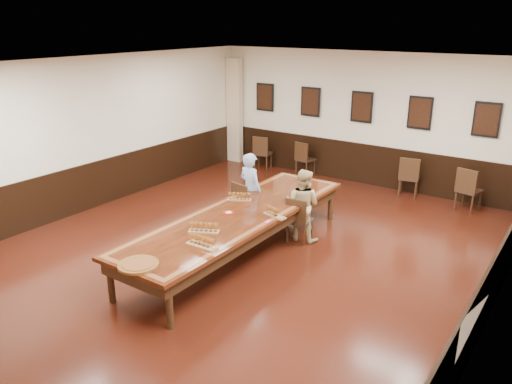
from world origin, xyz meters
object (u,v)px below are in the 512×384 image
Objects in this scene: spare_chair_c at (409,176)px; person_woman at (303,205)px; spare_chair_a at (263,152)px; carved_platter at (138,265)px; person_man at (250,190)px; spare_chair_d at (469,189)px; conference_table at (239,221)px; chair_man at (247,204)px; chair_woman at (300,219)px; spare_chair_b at (306,158)px.

person_woman is (-0.81, -3.52, 0.20)m from spare_chair_c.
spare_chair_a is 0.68× the size of person_woman.
spare_chair_a is 7.43m from carved_platter.
spare_chair_d is at bearing -123.43° from person_man.
spare_chair_a is 5.32m from conference_table.
chair_man is 1.46× the size of carved_platter.
chair_man is 4.09m from spare_chair_a.
spare_chair_d is 4.73m from person_man.
chair_woman reaches higher than carved_platter.
chair_woman is (1.19, 0.01, -0.03)m from chair_man.
spare_chair_b is 0.66× the size of person_woman.
carved_platter is at bearing 81.68° from spare_chair_d.
conference_table is at bearing 106.23° from spare_chair_a.
spare_chair_d is at bearing -127.33° from person_woman.
chair_woman is at bearing 80.70° from carved_platter.
chair_man reaches higher than chair_woman.
spare_chair_a reaches higher than spare_chair_b.
person_man is (-1.98, -3.53, 0.27)m from spare_chair_c.
chair_man is at bearing 106.20° from spare_chair_a.
conference_table is at bearing 61.50° from spare_chair_c.
conference_table is at bearing 128.55° from person_man.
person_man reaches higher than chair_woman.
person_woman is at bearing 127.23° from spare_chair_b.
spare_chair_d reaches higher than spare_chair_a.
spare_chair_c is at bearing -106.87° from chair_woman.
spare_chair_a is at bearing 12.21° from spare_chair_d.
person_man reaches higher than spare_chair_a.
spare_chair_d reaches higher than carved_platter.
person_woman is 0.27× the size of conference_table.
person_man is at bearing -8.50° from chair_woman.
chair_woman is 0.94× the size of spare_chair_a.
conference_table is (-1.39, -4.68, 0.14)m from spare_chair_c.
person_woman reaches higher than carved_platter.
spare_chair_b is 5.00m from conference_table.
person_man reaches higher than person_woman.
chair_man is at bearing -3.79° from chair_woman.
person_woman is (1.19, 0.10, 0.21)m from chair_man.
spare_chair_c is 0.64× the size of person_man.
spare_chair_d is 5.27m from conference_table.
spare_chair_d reaches higher than conference_table.
spare_chair_d is (1.36, -0.18, 0.00)m from spare_chair_c.
chair_woman is at bearing 61.38° from conference_table.
chair_man reaches higher than spare_chair_b.
chair_woman is 0.91× the size of spare_chair_d.
carved_platter is (0.62, -3.46, 0.03)m from person_man.
spare_chair_a is at bearing 16.82° from spare_chair_b.
spare_chair_c is (2.80, -0.11, 0.03)m from spare_chair_b.
chair_woman is 0.58× the size of person_man.
spare_chair_a is at bearing 111.11° from carved_platter.
spare_chair_b reaches higher than carved_platter.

